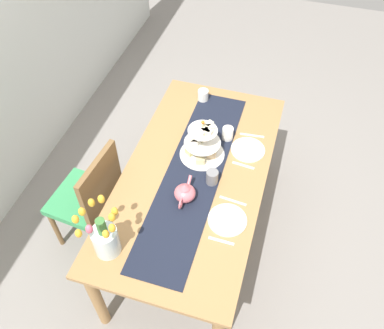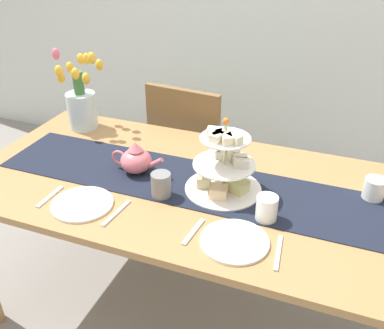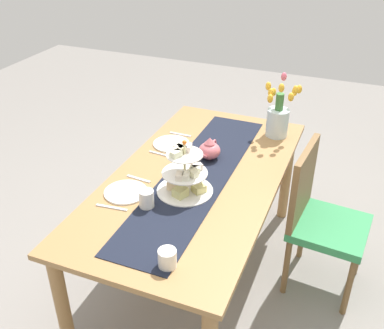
{
  "view_description": "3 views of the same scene",
  "coord_description": "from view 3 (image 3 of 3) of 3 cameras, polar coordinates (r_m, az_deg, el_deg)",
  "views": [
    {
      "loc": [
        -1.59,
        -0.47,
        2.75
      ],
      "look_at": [
        -0.02,
        0.01,
        0.85
      ],
      "focal_mm": 37.88,
      "sensor_mm": 36.0,
      "label": 1
    },
    {
      "loc": [
        0.56,
        -1.36,
        1.67
      ],
      "look_at": [
        0.05,
        -0.03,
        0.85
      ],
      "focal_mm": 40.31,
      "sensor_mm": 36.0,
      "label": 2
    },
    {
      "loc": [
        2.0,
        0.78,
        2.09
      ],
      "look_at": [
        -0.05,
        -0.05,
        0.77
      ],
      "focal_mm": 42.24,
      "sensor_mm": 36.0,
      "label": 3
    }
  ],
  "objects": [
    {
      "name": "cream_jug",
      "position": [
        1.94,
        -3.14,
        -11.76
      ],
      "size": [
        0.08,
        0.08,
        0.08
      ],
      "primitive_type": "cylinder",
      "color": "white",
      "rests_on": "dining_table"
    },
    {
      "name": "tulip_vase",
      "position": [
        2.97,
        10.84,
        5.96
      ],
      "size": [
        0.22,
        0.23,
        0.4
      ],
      "color": "silver",
      "rests_on": "dining_table"
    },
    {
      "name": "mug_white_text",
      "position": [
        2.28,
        -5.77,
        -4.35
      ],
      "size": [
        0.08,
        0.08,
        0.09
      ],
      "primitive_type": "cylinder",
      "color": "white",
      "rests_on": "dining_table"
    },
    {
      "name": "ground_plane",
      "position": [
        3.0,
        0.5,
        -13.48
      ],
      "size": [
        8.0,
        8.0,
        0.0
      ],
      "primitive_type": "plane",
      "color": "gray"
    },
    {
      "name": "chair_left",
      "position": [
        2.73,
        15.74,
        -6.12
      ],
      "size": [
        0.46,
        0.46,
        0.91
      ],
      "color": "brown",
      "rests_on": "ground_plane"
    },
    {
      "name": "tiered_cake_stand",
      "position": [
        2.35,
        -0.92,
        -1.4
      ],
      "size": [
        0.3,
        0.3,
        0.3
      ],
      "color": "beige",
      "rests_on": "table_runner"
    },
    {
      "name": "table_runner",
      "position": [
        2.53,
        0.69,
        -1.43
      ],
      "size": [
        1.57,
        0.35,
        0.0
      ],
      "primitive_type": "cube",
      "color": "black",
      "rests_on": "dining_table"
    },
    {
      "name": "fork_left",
      "position": [
        2.98,
        -1.48,
        3.83
      ],
      "size": [
        0.02,
        0.15,
        0.01
      ],
      "primitive_type": "cube",
      "rotation": [
        0.0,
        0.0,
        -0.01
      ],
      "color": "silver",
      "rests_on": "dining_table"
    },
    {
      "name": "teapot",
      "position": [
        2.68,
        2.23,
        1.86
      ],
      "size": [
        0.24,
        0.13,
        0.14
      ],
      "color": "#D66B75",
      "rests_on": "table_runner"
    },
    {
      "name": "dinner_plate_left",
      "position": [
        2.86,
        -2.63,
        2.65
      ],
      "size": [
        0.23,
        0.23,
        0.01
      ],
      "primitive_type": "cylinder",
      "color": "white",
      "rests_on": "dining_table"
    },
    {
      "name": "mug_grey",
      "position": [
        2.58,
        -1.67,
        0.51
      ],
      "size": [
        0.08,
        0.08,
        0.09
      ],
      "primitive_type": "cylinder",
      "color": "slate",
      "rests_on": "table_runner"
    },
    {
      "name": "dining_table",
      "position": [
        2.59,
        0.56,
        -3.28
      ],
      "size": [
        1.77,
        0.9,
        0.74
      ],
      "color": "#A37747",
      "rests_on": "ground_plane"
    },
    {
      "name": "dinner_plate_right",
      "position": [
        2.42,
        -8.36,
        -3.47
      ],
      "size": [
        0.23,
        0.23,
        0.01
      ],
      "primitive_type": "cylinder",
      "color": "white",
      "rests_on": "dining_table"
    },
    {
      "name": "fork_right",
      "position": [
        2.52,
        -6.76,
        -1.8
      ],
      "size": [
        0.03,
        0.15,
        0.01
      ],
      "primitive_type": "cube",
      "rotation": [
        0.0,
        0.0,
        -0.09
      ],
      "color": "silver",
      "rests_on": "dining_table"
    },
    {
      "name": "knife_left",
      "position": [
        2.75,
        -3.87,
        1.29
      ],
      "size": [
        0.03,
        0.17,
        0.01
      ],
      "primitive_type": "cube",
      "rotation": [
        0.0,
        0.0,
        -0.09
      ],
      "color": "silver",
      "rests_on": "dining_table"
    },
    {
      "name": "knife_right",
      "position": [
        2.32,
        -10.11,
        -5.36
      ],
      "size": [
        0.03,
        0.17,
        0.01
      ],
      "primitive_type": "cube",
      "rotation": [
        0.0,
        0.0,
        0.1
      ],
      "color": "silver",
      "rests_on": "dining_table"
    }
  ]
}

